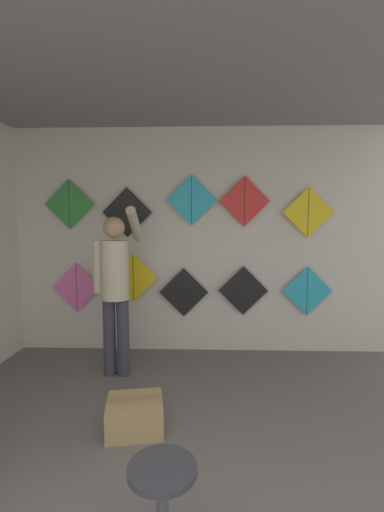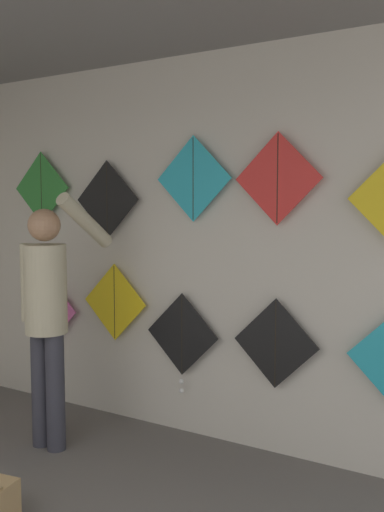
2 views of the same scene
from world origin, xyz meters
TOP-DOWN VIEW (x-y plane):
  - back_panel at (0.00, 3.36)m, footprint 5.06×0.06m
  - shopkeeper at (-0.71, 2.59)m, footprint 0.46×0.62m
  - kite_0 at (-1.38, 3.27)m, footprint 0.62×0.01m
  - kite_1 at (-0.65, 3.27)m, footprint 0.62×0.01m
  - kite_2 at (-0.02, 3.27)m, footprint 0.62×0.04m
  - kite_3 at (0.73, 3.27)m, footprint 0.62×0.01m
  - kite_5 at (-1.44, 3.27)m, footprint 0.62×0.01m
  - kite_6 at (-0.72, 3.27)m, footprint 0.62×0.01m
  - kite_7 at (0.08, 3.27)m, footprint 0.62×0.01m
  - kite_8 at (0.73, 3.27)m, footprint 0.62×0.01m

SIDE VIEW (x-z plane):
  - kite_2 at x=-0.02m, z-range 0.36..1.12m
  - kite_3 at x=0.73m, z-range 0.48..1.10m
  - kite_0 at x=-1.38m, z-range 0.51..1.13m
  - kite_1 at x=-0.65m, z-range 0.64..1.26m
  - shopkeeper at x=-0.71m, z-range 0.11..1.92m
  - back_panel at x=0.00m, z-range 0.00..2.80m
  - kite_6 at x=-0.72m, z-range 1.45..2.07m
  - kite_5 at x=-1.44m, z-range 1.55..2.17m
  - kite_8 at x=0.73m, z-range 1.59..2.20m
  - kite_7 at x=0.08m, z-range 1.60..2.22m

